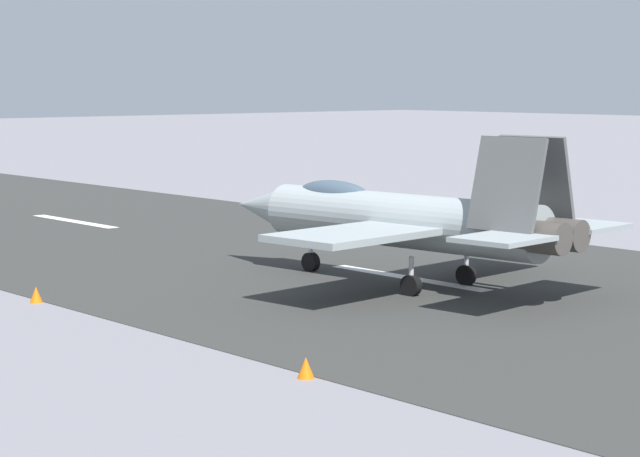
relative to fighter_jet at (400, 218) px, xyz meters
name	(u,v)px	position (x,y,z in m)	size (l,w,h in m)	color
ground_plane	(420,280)	(0.20, -1.29, -2.47)	(400.00, 400.00, 0.00)	slate
runway_strip	(420,280)	(0.19, -1.29, -2.46)	(240.00, 26.00, 0.02)	#323330
fighter_jet	(400,218)	(0.00, 0.00, 0.00)	(16.60, 13.48, 5.67)	#949EA0
crew_person	(298,216)	(14.97, -7.71, -1.69)	(0.50, 0.56, 1.56)	#1E2338
marker_cone_near	(306,368)	(-8.62, 11.95, -2.20)	(0.44, 0.44, 0.55)	orange
marker_cone_mid	(36,295)	(5.52, 11.95, -2.20)	(0.44, 0.44, 0.55)	orange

